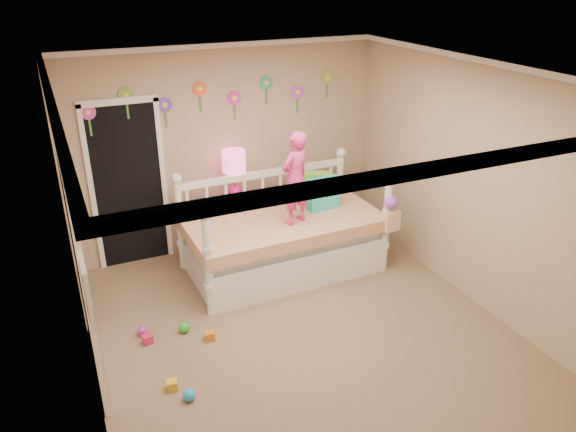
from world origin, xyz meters
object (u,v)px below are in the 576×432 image
child (295,178)px  nightstand (237,224)px  daybed (283,222)px  table_lamp (234,167)px

child → nightstand: size_ratio=1.53×
daybed → table_lamp: bearing=114.0°
nightstand → table_lamp: (0.00, 0.00, 0.78)m
daybed → child: size_ratio=2.15×
daybed → nightstand: daybed is taller
daybed → nightstand: (-0.34, 0.72, -0.28)m
daybed → child: (0.07, -0.19, 0.61)m
table_lamp → child: bearing=-65.9°
child → nightstand: (-0.41, 0.91, -0.89)m
daybed → table_lamp: table_lamp is taller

